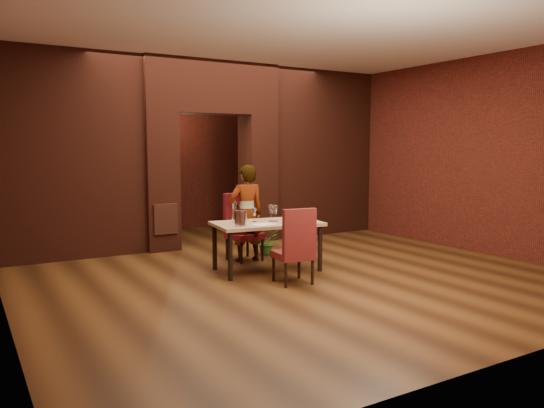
{
  "coord_description": "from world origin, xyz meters",
  "views": [
    {
      "loc": [
        -3.85,
        -6.58,
        1.73
      ],
      "look_at": [
        0.06,
        0.0,
        0.9
      ],
      "focal_mm": 35.0,
      "sensor_mm": 36.0,
      "label": 1
    }
  ],
  "objects_px": {
    "chair_near": "(293,245)",
    "dining_table": "(267,246)",
    "potted_plant": "(267,242)",
    "wine_glass_c": "(271,213)",
    "wine_glass_a": "(254,215)",
    "wine_glass_b": "(275,213)",
    "wine_bucket": "(241,219)",
    "water_bottle": "(234,212)",
    "person_seated": "(246,213)",
    "chair_far": "(244,227)"
  },
  "relations": [
    {
      "from": "chair_near",
      "to": "dining_table",
      "type": "bearing_deg",
      "value": -88.02
    },
    {
      "from": "potted_plant",
      "to": "wine_glass_c",
      "type": "bearing_deg",
      "value": -116.56
    },
    {
      "from": "wine_glass_a",
      "to": "wine_glass_b",
      "type": "relative_size",
      "value": 0.86
    },
    {
      "from": "wine_bucket",
      "to": "water_bottle",
      "type": "relative_size",
      "value": 0.71
    },
    {
      "from": "chair_near",
      "to": "wine_glass_a",
      "type": "bearing_deg",
      "value": -77.89
    },
    {
      "from": "chair_near",
      "to": "potted_plant",
      "type": "height_order",
      "value": "chair_near"
    },
    {
      "from": "person_seated",
      "to": "wine_glass_c",
      "type": "bearing_deg",
      "value": 101.03
    },
    {
      "from": "chair_far",
      "to": "wine_glass_c",
      "type": "bearing_deg",
      "value": -93.54
    },
    {
      "from": "dining_table",
      "to": "potted_plant",
      "type": "distance_m",
      "value": 1.13
    },
    {
      "from": "dining_table",
      "to": "chair_far",
      "type": "distance_m",
      "value": 0.78
    },
    {
      "from": "dining_table",
      "to": "water_bottle",
      "type": "distance_m",
      "value": 0.67
    },
    {
      "from": "chair_far",
      "to": "potted_plant",
      "type": "bearing_deg",
      "value": 14.95
    },
    {
      "from": "person_seated",
      "to": "dining_table",
      "type": "bearing_deg",
      "value": 93.1
    },
    {
      "from": "wine_glass_b",
      "to": "wine_bucket",
      "type": "xyz_separation_m",
      "value": [
        -0.64,
        -0.18,
        -0.01
      ]
    },
    {
      "from": "chair_near",
      "to": "wine_glass_a",
      "type": "xyz_separation_m",
      "value": [
        -0.08,
        0.86,
        0.3
      ]
    },
    {
      "from": "chair_near",
      "to": "wine_glass_b",
      "type": "relative_size",
      "value": 4.32
    },
    {
      "from": "water_bottle",
      "to": "chair_near",
      "type": "bearing_deg",
      "value": -68.59
    },
    {
      "from": "wine_glass_a",
      "to": "water_bottle",
      "type": "relative_size",
      "value": 0.66
    },
    {
      "from": "chair_far",
      "to": "wine_glass_c",
      "type": "xyz_separation_m",
      "value": [
        0.05,
        -0.72,
        0.29
      ]
    },
    {
      "from": "wine_glass_b",
      "to": "wine_bucket",
      "type": "relative_size",
      "value": 1.08
    },
    {
      "from": "wine_bucket",
      "to": "water_bottle",
      "type": "xyz_separation_m",
      "value": [
        0.08,
        0.34,
        0.04
      ]
    },
    {
      "from": "chair_far",
      "to": "wine_bucket",
      "type": "bearing_deg",
      "value": -127.64
    },
    {
      "from": "wine_glass_b",
      "to": "water_bottle",
      "type": "xyz_separation_m",
      "value": [
        -0.56,
        0.16,
        0.03
      ]
    },
    {
      "from": "wine_glass_b",
      "to": "wine_bucket",
      "type": "bearing_deg",
      "value": -164.54
    },
    {
      "from": "dining_table",
      "to": "potted_plant",
      "type": "relative_size",
      "value": 3.63
    },
    {
      "from": "potted_plant",
      "to": "water_bottle",
      "type": "bearing_deg",
      "value": -140.59
    },
    {
      "from": "chair_far",
      "to": "chair_near",
      "type": "bearing_deg",
      "value": -101.4
    },
    {
      "from": "wine_glass_a",
      "to": "chair_far",
      "type": "bearing_deg",
      "value": 73.85
    },
    {
      "from": "wine_glass_c",
      "to": "water_bottle",
      "type": "relative_size",
      "value": 0.78
    },
    {
      "from": "wine_bucket",
      "to": "potted_plant",
      "type": "distance_m",
      "value": 1.67
    },
    {
      "from": "chair_far",
      "to": "water_bottle",
      "type": "relative_size",
      "value": 3.48
    },
    {
      "from": "water_bottle",
      "to": "potted_plant",
      "type": "xyz_separation_m",
      "value": [
        0.98,
        0.81,
        -0.63
      ]
    },
    {
      "from": "water_bottle",
      "to": "wine_glass_a",
      "type": "bearing_deg",
      "value": -11.99
    },
    {
      "from": "dining_table",
      "to": "wine_glass_a",
      "type": "height_order",
      "value": "wine_glass_a"
    },
    {
      "from": "chair_far",
      "to": "chair_near",
      "type": "height_order",
      "value": "chair_far"
    },
    {
      "from": "wine_bucket",
      "to": "person_seated",
      "type": "bearing_deg",
      "value": 57.76
    },
    {
      "from": "dining_table",
      "to": "wine_bucket",
      "type": "distance_m",
      "value": 0.69
    },
    {
      "from": "wine_glass_c",
      "to": "water_bottle",
      "type": "xyz_separation_m",
      "value": [
        -0.52,
        0.12,
        0.03
      ]
    },
    {
      "from": "dining_table",
      "to": "potted_plant",
      "type": "xyz_separation_m",
      "value": [
        0.56,
        0.97,
        -0.14
      ]
    },
    {
      "from": "wine_glass_c",
      "to": "wine_bucket",
      "type": "xyz_separation_m",
      "value": [
        -0.6,
        -0.21,
        -0.01
      ]
    },
    {
      "from": "wine_glass_b",
      "to": "water_bottle",
      "type": "distance_m",
      "value": 0.58
    },
    {
      "from": "chair_far",
      "to": "wine_glass_b",
      "type": "height_order",
      "value": "chair_far"
    },
    {
      "from": "dining_table",
      "to": "chair_far",
      "type": "xyz_separation_m",
      "value": [
        0.05,
        0.76,
        0.17
      ]
    },
    {
      "from": "potted_plant",
      "to": "dining_table",
      "type": "bearing_deg",
      "value": -119.93
    },
    {
      "from": "wine_glass_a",
      "to": "water_bottle",
      "type": "distance_m",
      "value": 0.29
    },
    {
      "from": "chair_far",
      "to": "person_seated",
      "type": "distance_m",
      "value": 0.23
    },
    {
      "from": "wine_glass_b",
      "to": "wine_glass_c",
      "type": "distance_m",
      "value": 0.06
    },
    {
      "from": "dining_table",
      "to": "wine_glass_c",
      "type": "xyz_separation_m",
      "value": [
        0.09,
        0.04,
        0.46
      ]
    },
    {
      "from": "chair_far",
      "to": "water_bottle",
      "type": "bearing_deg",
      "value": -135.47
    },
    {
      "from": "chair_near",
      "to": "wine_glass_c",
      "type": "xyz_separation_m",
      "value": [
        0.16,
        0.8,
        0.31
      ]
    }
  ]
}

